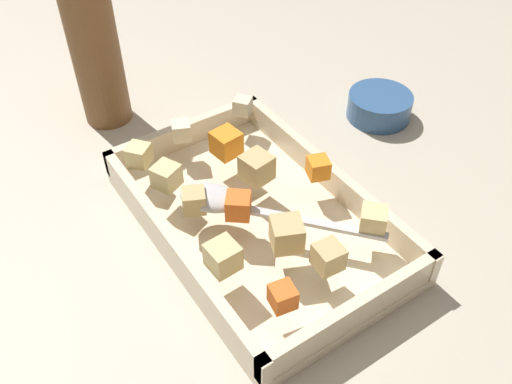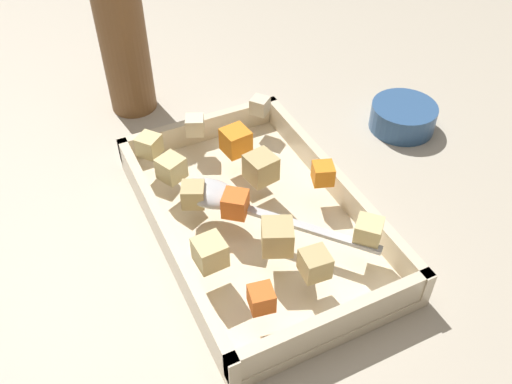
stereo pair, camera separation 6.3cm
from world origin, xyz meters
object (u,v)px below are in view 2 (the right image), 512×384
Objects in this scene: serving_spoon at (221,197)px; small_prep_bowl at (403,117)px; baking_dish at (256,220)px; pepper_mill at (122,34)px.

small_prep_bowl is at bearing 63.11° from serving_spoon.
baking_dish is at bearing -72.43° from small_prep_bowl.
small_prep_bowl is at bearing 56.24° from pepper_mill.
serving_spoon is at bearing 3.15° from pepper_mill.
serving_spoon is at bearing -105.47° from baking_dish.
baking_dish is 0.29m from small_prep_bowl.
serving_spoon is 2.08× the size of small_prep_bowl.
baking_dish is 1.36× the size of pepper_mill.
serving_spoon is 0.33m from small_prep_bowl.
pepper_mill is 0.42m from small_prep_bowl.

